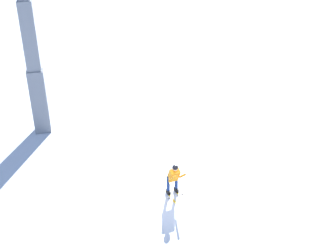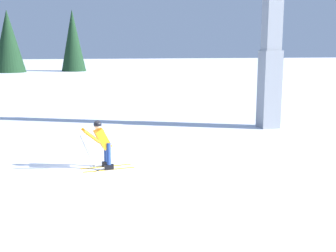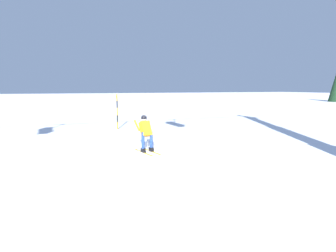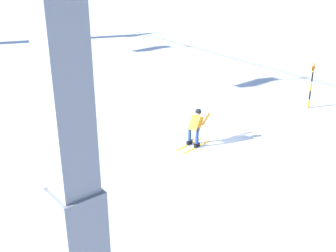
# 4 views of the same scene
# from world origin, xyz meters

# --- Properties ---
(ground_plane) EXTENTS (260.00, 260.00, 0.00)m
(ground_plane) POSITION_xyz_m (0.00, 0.00, 0.00)
(ground_plane) COLOR white
(skier_carving_main) EXTENTS (0.82, 1.71, 1.69)m
(skier_carving_main) POSITION_xyz_m (0.19, 0.70, 0.90)
(skier_carving_main) COLOR yellow
(skier_carving_main) RESTS_ON ground_plane
(lift_tower_near) EXTENTS (0.87, 2.81, 11.45)m
(lift_tower_near) POSITION_xyz_m (-5.30, 8.88, 4.72)
(lift_tower_near) COLOR gray
(lift_tower_near) RESTS_ON ground_plane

